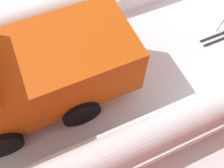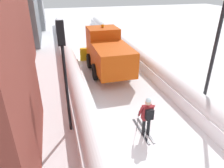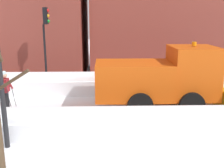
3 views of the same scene
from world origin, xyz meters
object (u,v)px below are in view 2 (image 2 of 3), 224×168
(traffic_light_pole, at_px, (63,59))
(skier, at_px, (147,115))
(plow_truck, at_px, (107,52))
(street_lamp, at_px, (217,40))

(traffic_light_pole, bearing_deg, skier, -23.74)
(plow_truck, bearing_deg, skier, -91.44)
(plow_truck, bearing_deg, traffic_light_pole, -118.90)
(plow_truck, height_order, skier, plow_truck)
(plow_truck, relative_size, skier, 3.31)
(skier, bearing_deg, street_lamp, 19.28)
(skier, xyz_separation_m, traffic_light_pole, (-3.05, 1.34, 2.27))
(skier, distance_m, traffic_light_pole, 4.03)
(skier, relative_size, street_lamp, 0.32)
(plow_truck, height_order, street_lamp, street_lamp)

